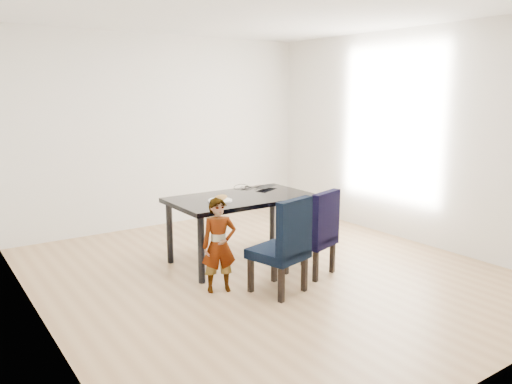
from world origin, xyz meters
TOP-DOWN VIEW (x-y plane):
  - floor at (0.00, 0.00)m, footprint 4.50×5.00m
  - ceiling at (0.00, 0.00)m, footprint 4.50×5.00m
  - wall_back at (0.00, 2.50)m, footprint 4.50×0.01m
  - wall_front at (0.00, -2.50)m, footprint 4.50×0.01m
  - wall_left at (-2.25, 0.00)m, footprint 0.01×5.00m
  - wall_right at (2.25, 0.00)m, footprint 0.01×5.00m
  - dining_table at (0.00, 0.50)m, footprint 1.60×0.90m
  - chair_left at (-0.22, -0.49)m, footprint 0.55×0.57m
  - chair_right at (0.36, -0.28)m, footprint 0.55×0.57m
  - child at (-0.68, -0.15)m, footprint 0.39×0.32m
  - plate at (-0.32, 0.42)m, footprint 0.33×0.33m
  - sandwich at (-0.31, 0.41)m, footprint 0.16×0.11m
  - laptop at (0.50, 0.77)m, footprint 0.39×0.33m
  - cable_tangle at (0.31, 0.85)m, footprint 0.16×0.16m

SIDE VIEW (x-z plane):
  - floor at x=0.00m, z-range -0.01..0.00m
  - dining_table at x=0.00m, z-range 0.00..0.75m
  - chair_right at x=0.36m, z-range 0.00..0.91m
  - child at x=-0.68m, z-range 0.00..0.92m
  - chair_left at x=-0.22m, z-range 0.00..0.95m
  - cable_tangle at x=0.31m, z-range 0.75..0.76m
  - plate at x=-0.32m, z-range 0.75..0.76m
  - laptop at x=0.50m, z-range 0.75..0.78m
  - sandwich at x=-0.31m, z-range 0.76..0.82m
  - wall_back at x=0.00m, z-range 0.00..2.70m
  - wall_front at x=0.00m, z-range 0.00..2.70m
  - wall_left at x=-2.25m, z-range 0.00..2.70m
  - wall_right at x=2.25m, z-range 0.00..2.70m
  - ceiling at x=0.00m, z-range 2.70..2.71m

